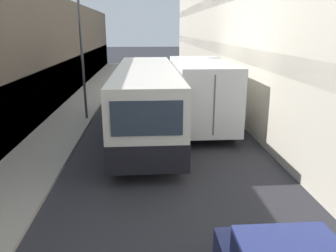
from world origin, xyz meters
TOP-DOWN VIEW (x-y plane):
  - ground_plane at (0.00, 15.00)m, footprint 150.00×150.00m
  - sidewalk_left at (-4.49, 15.00)m, footprint 2.25×60.00m
  - building_left_shopfront at (-6.72, 15.00)m, footprint 2.40×60.00m
  - bus at (-0.57, 14.36)m, footprint 2.46×10.50m
  - box_truck at (1.91, 16.04)m, footprint 2.38×8.43m
  - street_lamp at (-3.62, 16.79)m, footprint 0.36×0.80m

SIDE VIEW (x-z plane):
  - ground_plane at x=0.00m, z-range 0.00..0.00m
  - sidewalk_left at x=-4.49m, z-range 0.00..0.11m
  - bus at x=-0.57m, z-range 0.10..3.01m
  - box_truck at x=1.91m, z-range 0.12..3.20m
  - building_left_shopfront at x=-6.72m, z-range -0.29..6.06m
  - street_lamp at x=-3.62m, z-range 1.53..9.68m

